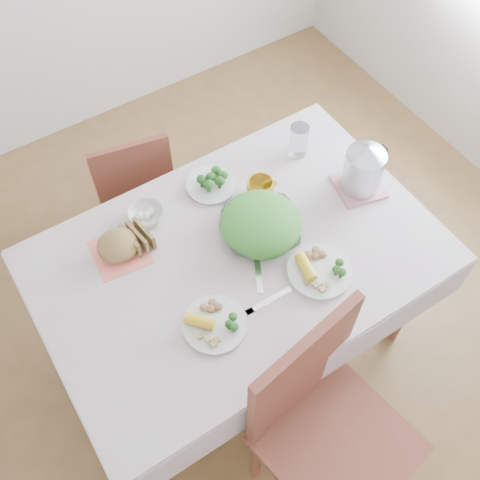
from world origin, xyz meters
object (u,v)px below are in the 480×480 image
chair_near (336,448)px  salad_bowl (261,228)px  dinner_plate_right (319,271)px  dining_table (239,302)px  electric_kettle (363,168)px  chair_far (130,173)px  yellow_mug (260,189)px  dinner_plate_left (214,324)px

chair_near → salad_bowl: 0.84m
chair_near → dinner_plate_right: bearing=53.2°
dining_table → electric_kettle: size_ratio=6.33×
dining_table → chair_far: size_ratio=1.70×
dining_table → salad_bowl: size_ratio=4.76×
dining_table → dinner_plate_right: dinner_plate_right is taller
chair_near → salad_bowl: chair_near is taller
chair_near → yellow_mug: 1.01m
dinner_plate_left → dinner_plate_right: same height
chair_far → dinner_plate_left: size_ratio=3.62×
salad_bowl → yellow_mug: bearing=56.4°
chair_far → dining_table: bearing=107.5°
salad_bowl → dinner_plate_left: 0.43m
dining_table → salad_bowl: (0.12, 0.04, 0.42)m
chair_near → chair_far: 1.56m
chair_near → salad_bowl: (0.17, 0.76, 0.33)m
chair_near → yellow_mug: bearing=63.9°
chair_far → salad_bowl: bearing=116.1°
salad_bowl → yellow_mug: size_ratio=2.67×
salad_bowl → electric_kettle: electric_kettle is taller
dinner_plate_left → yellow_mug: yellow_mug is taller
dining_table → chair_near: chair_near is taller
dinner_plate_right → electric_kettle: electric_kettle is taller
dining_table → yellow_mug: (0.23, 0.19, 0.43)m
chair_far → dinner_plate_right: (0.30, -1.07, 0.31)m
dinner_plate_left → dining_table: bearing=41.6°
chair_near → salad_bowl: size_ratio=3.58×
yellow_mug → dinner_plate_left: bearing=-139.1°
salad_bowl → yellow_mug: (0.10, 0.16, 0.01)m
dinner_plate_left → electric_kettle: electric_kettle is taller
dining_table → electric_kettle: bearing=1.0°
chair_near → dinner_plate_left: size_ratio=4.64×
dining_table → electric_kettle: electric_kettle is taller
chair_near → chair_far: chair_near is taller
dinner_plate_left → yellow_mug: 0.60m
chair_far → yellow_mug: 0.80m
dining_table → chair_near: size_ratio=1.33×
chair_far → salad_bowl: (0.21, -0.81, 0.33)m
chair_far → dinner_plate_right: size_ratio=3.41×
chair_near → dinner_plate_left: bearing=99.9°
dining_table → salad_bowl: bearing=16.0°
dinner_plate_left → dinner_plate_right: 0.44m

